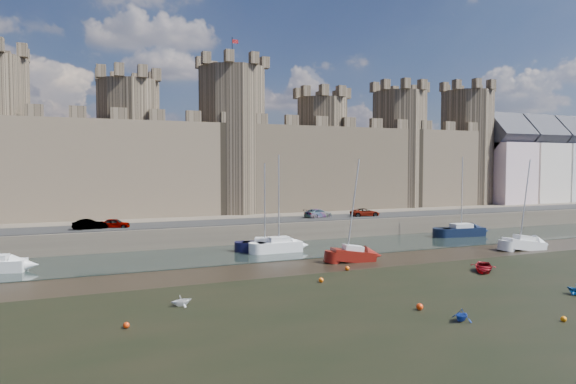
% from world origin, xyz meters
% --- Properties ---
extents(ground, '(160.00, 160.00, 0.00)m').
position_xyz_m(ground, '(0.00, 0.00, 0.00)').
color(ground, black).
rests_on(ground, ground).
extents(seaweed_patch, '(70.00, 34.00, 0.01)m').
position_xyz_m(seaweed_patch, '(0.00, -6.00, 0.01)').
color(seaweed_patch, black).
rests_on(seaweed_patch, ground).
extents(water_channel, '(160.00, 12.00, 0.08)m').
position_xyz_m(water_channel, '(0.00, 24.00, 0.04)').
color(water_channel, black).
rests_on(water_channel, ground).
extents(quay, '(160.00, 60.00, 2.50)m').
position_xyz_m(quay, '(0.00, 60.00, 1.25)').
color(quay, '#4C443A').
rests_on(quay, ground).
extents(road, '(160.00, 7.00, 0.10)m').
position_xyz_m(road, '(0.00, 34.00, 2.55)').
color(road, black).
rests_on(road, quay).
extents(castle, '(108.50, 11.00, 29.00)m').
position_xyz_m(castle, '(-0.64, 48.00, 11.67)').
color(castle, '#42382B').
rests_on(castle, quay).
extents(townhouses, '(35.50, 9.05, 18.13)m').
position_xyz_m(townhouses, '(71.50, 46.00, 10.59)').
color(townhouses, silver).
rests_on(townhouses, quay).
extents(car_0, '(3.75, 2.42, 1.19)m').
position_xyz_m(car_0, '(-17.33, 33.22, 3.09)').
color(car_0, gray).
rests_on(car_0, quay).
extents(car_1, '(3.94, 1.72, 1.26)m').
position_xyz_m(car_1, '(-20.19, 32.90, 3.13)').
color(car_1, gray).
rests_on(car_1, quay).
extents(car_2, '(4.93, 3.19, 1.33)m').
position_xyz_m(car_2, '(10.67, 34.60, 3.16)').
color(car_2, gray).
rests_on(car_2, quay).
extents(car_3, '(4.57, 2.63, 1.20)m').
position_xyz_m(car_3, '(17.86, 33.51, 3.10)').
color(car_3, gray).
rests_on(car_3, quay).
extents(sailboat_1, '(5.47, 3.95, 10.24)m').
position_xyz_m(sailboat_1, '(-1.53, 23.99, 0.81)').
color(sailboat_1, black).
rests_on(sailboat_1, ground).
extents(sailboat_2, '(5.24, 2.12, 11.23)m').
position_xyz_m(sailboat_2, '(-0.20, 22.93, 0.87)').
color(sailboat_2, white).
rests_on(sailboat_2, ground).
extents(sailboat_3, '(6.62, 3.20, 11.19)m').
position_xyz_m(sailboat_3, '(28.56, 25.17, 0.85)').
color(sailboat_3, black).
rests_on(sailboat_3, ground).
extents(sailboat_4, '(4.79, 2.34, 10.76)m').
position_xyz_m(sailboat_4, '(4.94, 14.90, 0.78)').
color(sailboat_4, maroon).
rests_on(sailboat_4, ground).
extents(sailboat_5, '(5.21, 2.57, 10.80)m').
position_xyz_m(sailboat_5, '(27.58, 13.40, 0.77)').
color(sailboat_5, white).
rests_on(sailboat_5, ground).
extents(dinghy_1, '(1.97, 1.87, 0.81)m').
position_xyz_m(dinghy_1, '(0.90, -5.82, 0.40)').
color(dinghy_1, '#16369D').
rests_on(dinghy_1, ground).
extents(dinghy_3, '(1.62, 1.43, 0.79)m').
position_xyz_m(dinghy_3, '(-15.06, 4.93, 0.40)').
color(dinghy_3, white).
rests_on(dinghy_3, ground).
extents(dinghy_4, '(4.00, 4.04, 0.69)m').
position_xyz_m(dinghy_4, '(13.63, 5.48, 0.34)').
color(dinghy_4, maroon).
rests_on(dinghy_4, ground).
extents(buoy_0, '(0.39, 0.39, 0.39)m').
position_xyz_m(buoy_0, '(-19.21, 1.22, 0.20)').
color(buoy_0, red).
rests_on(buoy_0, ground).
extents(buoy_1, '(0.44, 0.44, 0.44)m').
position_xyz_m(buoy_1, '(-2.50, 7.58, 0.22)').
color(buoy_1, '#F55F0A').
rests_on(buoy_1, ground).
extents(buoy_2, '(0.38, 0.38, 0.38)m').
position_xyz_m(buoy_2, '(6.89, -8.48, 0.19)').
color(buoy_2, orange).
rests_on(buoy_2, ground).
extents(buoy_3, '(0.43, 0.43, 0.43)m').
position_xyz_m(buoy_3, '(2.09, 11.10, 0.22)').
color(buoy_3, '#FF5A0B').
rests_on(buoy_3, ground).
extents(buoy_4, '(0.48, 0.48, 0.48)m').
position_xyz_m(buoy_4, '(0.03, -2.64, 0.24)').
color(buoy_4, '#FD3A0B').
rests_on(buoy_4, ground).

